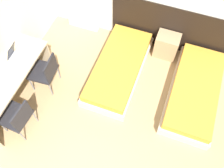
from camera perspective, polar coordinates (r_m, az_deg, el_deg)
name	(u,v)px	position (r m, az deg, el deg)	size (l,w,h in m)	color
headboard_panel	(172,29)	(5.37, 13.45, 12.05)	(2.56, 0.03, 1.10)	black
bed_near_window	(119,68)	(5.09, 1.53, 3.62)	(0.91, 2.01, 0.35)	beige
bed_near_door	(194,91)	(5.06, 18.29, -1.59)	(0.91, 2.01, 0.35)	beige
nightstand	(167,45)	(5.43, 12.35, 8.59)	(0.47, 0.36, 0.55)	tan
radiator	(83,19)	(5.92, -6.61, 14.50)	(0.71, 0.12, 0.47)	silver
desk	(9,83)	(4.79, -22.52, 0.28)	(0.60, 1.95, 0.74)	#C6B28E
chair_near_laptop	(45,71)	(4.83, -15.04, 2.85)	(0.49, 0.49, 0.85)	#232328
chair_near_notebook	(17,117)	(4.52, -20.82, -6.99)	(0.49, 0.49, 0.85)	#232328
laptop	(16,56)	(4.79, -21.03, 6.09)	(0.35, 0.26, 0.32)	silver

